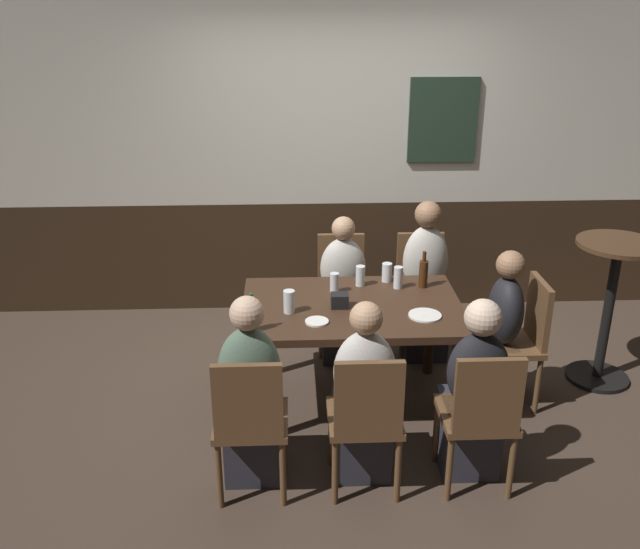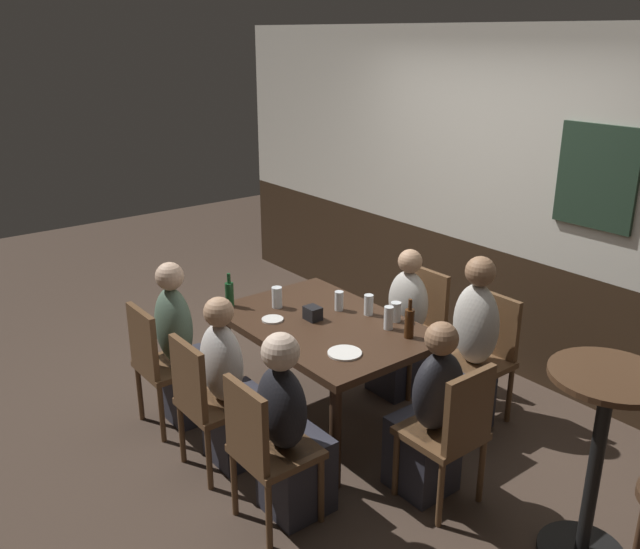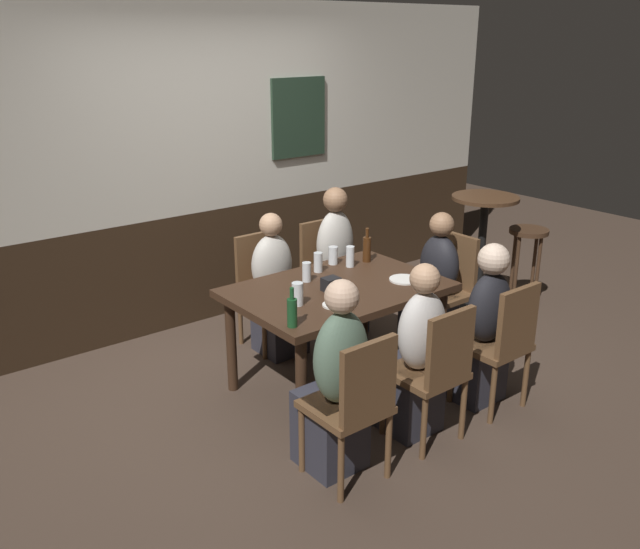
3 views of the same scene
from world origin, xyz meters
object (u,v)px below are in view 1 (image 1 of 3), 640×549
object	(u,v)px
plate_white_small	(317,322)
chair_left_near	(250,418)
plate_white_large	(425,315)
side_bar_table	(610,301)
condiment_caddy	(340,301)
chair_head_east	(520,335)
chair_right_near	(480,412)
beer_bottle_green	(252,317)
chair_mid_far	(341,285)
chair_mid_near	(366,415)
pint_glass_stout	(398,279)
highball_clear	(387,274)
beer_glass_tall	(334,284)
dining_table	(352,317)
person_right_far	(425,291)
person_right_near	(472,400)
person_mid_near	(363,404)
person_mid_far	(343,299)
chair_right_far	(421,284)
person_left_near	(251,404)
person_head_east	(495,341)
beer_glass_half	(289,303)
beer_bottle_brown	(423,273)

from	to	relation	value
plate_white_small	chair_left_near	bearing A→B (deg)	-120.71
plate_white_large	side_bar_table	distance (m)	1.45
plate_white_small	condiment_caddy	bearing A→B (deg)	54.70
chair_head_east	chair_right_near	world-z (taller)	same
chair_head_east	beer_bottle_green	bearing A→B (deg)	-168.86
chair_left_near	chair_mid_far	size ratio (longest dim) A/B	1.00
chair_mid_near	pint_glass_stout	distance (m)	1.24
highball_clear	condiment_caddy	size ratio (longest dim) A/B	1.20
beer_bottle_green	chair_mid_near	bearing A→B (deg)	-41.44
beer_glass_tall	side_bar_table	distance (m)	1.92
dining_table	chair_right_near	size ratio (longest dim) A/B	1.60
person_right_far	plate_white_small	size ratio (longest dim) A/B	8.29
person_right_near	chair_mid_near	bearing A→B (deg)	-165.21
person_mid_near	person_mid_far	bearing A→B (deg)	90.00
person_right_far	beer_glass_tall	xyz separation A→B (m)	(-0.72, -0.53, 0.29)
chair_mid_far	plate_white_small	world-z (taller)	chair_mid_far
person_mid_far	beer_bottle_green	world-z (taller)	person_mid_far
chair_right_far	person_left_near	world-z (taller)	person_left_near
dining_table	condiment_caddy	bearing A→B (deg)	-158.66
chair_left_near	side_bar_table	xyz separation A→B (m)	(2.43, 1.14, 0.12)
chair_head_east	plate_white_large	world-z (taller)	chair_head_east
chair_mid_far	chair_head_east	bearing A→B (deg)	-38.60
chair_right_near	person_mid_far	distance (m)	1.74
chair_right_far	chair_mid_near	distance (m)	1.89
chair_right_near	person_head_east	xyz separation A→B (m)	(0.34, 0.89, -0.04)
dining_table	plate_white_small	world-z (taller)	plate_white_small
chair_mid_near	condiment_caddy	distance (m)	0.91
beer_glass_half	dining_table	bearing A→B (deg)	13.56
person_right_near	person_mid_near	distance (m)	0.62
chair_right_far	highball_clear	xyz separation A→B (m)	(-0.35, -0.51, 0.30)
beer_glass_tall	beer_bottle_green	size ratio (longest dim) A/B	0.56
person_left_near	beer_glass_tall	size ratio (longest dim) A/B	8.55
beer_glass_half	beer_bottle_brown	distance (m)	0.98
dining_table	chair_right_near	distance (m)	1.10
dining_table	chair_right_far	distance (m)	1.10
chair_right_near	person_right_near	bearing A→B (deg)	90.00
person_right_near	highball_clear	world-z (taller)	person_right_near
person_right_far	chair_mid_far	bearing A→B (deg)	165.48
highball_clear	beer_bottle_brown	distance (m)	0.26
person_right_far	person_mid_near	world-z (taller)	person_right_far
chair_right_near	condiment_caddy	world-z (taller)	chair_right_near
person_head_east	condiment_caddy	distance (m)	1.09
person_mid_near	chair_mid_near	bearing A→B (deg)	-90.00
person_mid_near	person_right_near	bearing A→B (deg)	-0.05
beer_bottle_green	condiment_caddy	xyz separation A→B (m)	(0.54, 0.31, -0.05)
chair_mid_near	person_right_near	size ratio (longest dim) A/B	0.79
person_right_near	highball_clear	bearing A→B (deg)	107.32
chair_head_east	chair_mid_far	bearing A→B (deg)	141.40
person_left_near	plate_white_small	distance (m)	0.67
beer_bottle_brown	plate_white_large	xyz separation A→B (m)	(-0.07, -0.46, -0.10)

